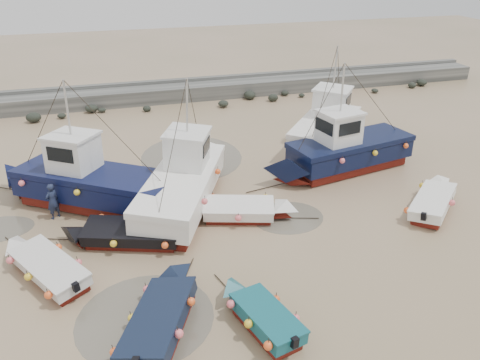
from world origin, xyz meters
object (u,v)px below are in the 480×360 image
object	(u,v)px
dinghy_0	(46,263)
dinghy_5	(246,208)
person	(56,218)
dinghy_4	(124,232)
cabin_boat_2	(342,150)
cabin_boat_0	(84,181)
cabin_boat_1	(184,178)
dinghy_3	(436,199)
cabin_boat_3	(328,124)
dinghy_1	(165,312)
dinghy_2	(260,312)

from	to	relation	value
dinghy_0	dinghy_5	size ratio (longest dim) A/B	1.03
person	dinghy_4	bearing A→B (deg)	94.53
cabin_boat_2	person	xyz separation A→B (m)	(-15.49, -0.99, -1.33)
dinghy_5	person	bearing A→B (deg)	-89.18
dinghy_0	cabin_boat_0	xyz separation A→B (m)	(1.49, 5.48, 0.76)
cabin_boat_0	cabin_boat_1	size ratio (longest dim) A/B	0.93
cabin_boat_0	person	world-z (taller)	cabin_boat_0
dinghy_3	cabin_boat_1	size ratio (longest dim) A/B	0.47
dinghy_0	person	xyz separation A→B (m)	(0.02, 4.48, -0.54)
cabin_boat_3	person	distance (m)	17.36
dinghy_4	person	distance (m)	4.35
dinghy_0	cabin_boat_0	bearing A→B (deg)	42.81
dinghy_1	dinghy_2	size ratio (longest dim) A/B	1.18
dinghy_2	dinghy_1	bearing A→B (deg)	147.56
person	dinghy_3	bearing A→B (deg)	125.73
dinghy_4	cabin_boat_1	world-z (taller)	cabin_boat_1
cabin_boat_1	cabin_boat_2	distance (m)	9.29
cabin_boat_0	person	bearing A→B (deg)	157.96
cabin_boat_2	cabin_boat_3	size ratio (longest dim) A/B	1.19
dinghy_1	cabin_boat_2	xyz separation A→B (m)	(11.37, 9.49, 0.78)
dinghy_5	cabin_boat_2	distance (m)	7.62
cabin_boat_1	dinghy_0	bearing A→B (deg)	-120.63
dinghy_4	person	bearing A→B (deg)	64.58
dinghy_2	dinghy_3	bearing A→B (deg)	9.16
dinghy_3	cabin_boat_3	size ratio (longest dim) A/B	0.57
dinghy_4	dinghy_2	bearing A→B (deg)	-127.97
cabin_boat_0	cabin_boat_1	bearing A→B (deg)	-69.36
dinghy_3	cabin_boat_2	world-z (taller)	cabin_boat_2
dinghy_1	cabin_boat_3	distance (m)	18.41
dinghy_4	cabin_boat_2	distance (m)	13.06
dinghy_4	cabin_boat_1	size ratio (longest dim) A/B	0.59
dinghy_3	dinghy_0	bearing A→B (deg)	-131.16
cabin_boat_0	cabin_boat_2	world-z (taller)	same
dinghy_5	cabin_boat_1	world-z (taller)	cabin_boat_1
cabin_boat_0	cabin_boat_3	world-z (taller)	same
dinghy_2	cabin_boat_0	distance (m)	11.91
dinghy_2	cabin_boat_2	bearing A→B (deg)	35.03
cabin_boat_1	dinghy_1	bearing A→B (deg)	-79.84
dinghy_3	dinghy_1	bearing A→B (deg)	-114.84
dinghy_4	cabin_boat_1	distance (m)	4.39
dinghy_2	dinghy_3	distance (m)	11.96
dinghy_1	cabin_boat_1	size ratio (longest dim) A/B	0.54
dinghy_1	cabin_boat_0	world-z (taller)	cabin_boat_0
dinghy_5	person	size ratio (longest dim) A/B	3.03
dinghy_5	cabin_boat_2	world-z (taller)	cabin_boat_2
dinghy_0	cabin_boat_3	size ratio (longest dim) A/B	0.64
dinghy_2	dinghy_4	bearing A→B (deg)	106.59
dinghy_3	cabin_boat_0	world-z (taller)	cabin_boat_0
dinghy_0	cabin_boat_0	distance (m)	5.73
dinghy_5	dinghy_4	bearing A→B (deg)	-68.35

